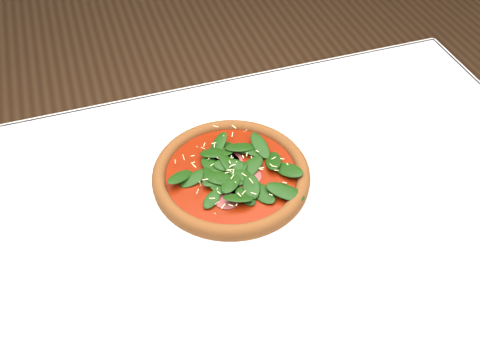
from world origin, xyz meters
name	(u,v)px	position (x,y,z in m)	size (l,w,h in m)	color
dining_table	(259,252)	(0.00, 0.00, 0.65)	(1.21, 0.81, 0.75)	silver
plate	(231,180)	(-0.02, 0.10, 0.76)	(0.33, 0.33, 0.01)	white
pizza	(231,173)	(-0.02, 0.10, 0.78)	(0.38, 0.38, 0.04)	brown
saucer_far	(394,133)	(0.33, 0.12, 0.76)	(0.13, 0.13, 0.01)	white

